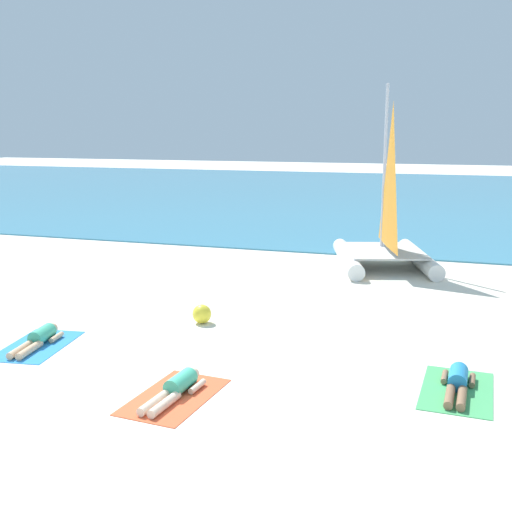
# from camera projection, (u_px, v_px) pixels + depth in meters

# --- Properties ---
(ground_plane) EXTENTS (120.00, 120.00, 0.00)m
(ground_plane) POSITION_uv_depth(u_px,v_px,m) (301.00, 266.00, 19.40)
(ground_plane) COLOR silver
(ocean_water) EXTENTS (120.00, 40.00, 0.05)m
(ocean_water) POSITION_uv_depth(u_px,v_px,m) (384.00, 195.00, 39.95)
(ocean_water) COLOR teal
(ocean_water) RESTS_ON ground
(sailboat_white) EXTENTS (3.78, 4.81, 5.50)m
(sailboat_white) POSITION_uv_depth(u_px,v_px,m) (385.00, 240.00, 19.15)
(sailboat_white) COLOR white
(sailboat_white) RESTS_ON ground
(towel_left) EXTENTS (1.35, 2.03, 0.01)m
(towel_left) POSITION_uv_depth(u_px,v_px,m) (38.00, 346.00, 12.26)
(towel_left) COLOR #338CD8
(towel_left) RESTS_ON ground
(sunbather_left) EXTENTS (0.62, 1.57, 0.30)m
(sunbather_left) POSITION_uv_depth(u_px,v_px,m) (39.00, 338.00, 12.30)
(sunbather_left) COLOR #3FB28C
(sunbather_left) RESTS_ON towel_left
(towel_middle) EXTENTS (1.26, 1.99, 0.01)m
(towel_middle) POSITION_uv_depth(u_px,v_px,m) (174.00, 397.00, 9.93)
(towel_middle) COLOR #EA5933
(towel_middle) RESTS_ON ground
(sunbather_middle) EXTENTS (0.58, 1.57, 0.30)m
(sunbather_middle) POSITION_uv_depth(u_px,v_px,m) (176.00, 387.00, 9.96)
(sunbather_middle) COLOR #3FB28C
(sunbather_middle) RESTS_ON towel_middle
(towel_right) EXTENTS (1.18, 1.95, 0.01)m
(towel_right) POSITION_uv_depth(u_px,v_px,m) (457.00, 390.00, 10.16)
(towel_right) COLOR #4CB266
(towel_right) RESTS_ON ground
(sunbather_right) EXTENTS (0.56, 1.56, 0.30)m
(sunbather_right) POSITION_uv_depth(u_px,v_px,m) (458.00, 382.00, 10.20)
(sunbather_right) COLOR #268CCC
(sunbather_right) RESTS_ON towel_right
(beach_ball) EXTENTS (0.41, 0.41, 0.41)m
(beach_ball) POSITION_uv_depth(u_px,v_px,m) (202.00, 314.00, 13.67)
(beach_ball) COLOR yellow
(beach_ball) RESTS_ON ground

